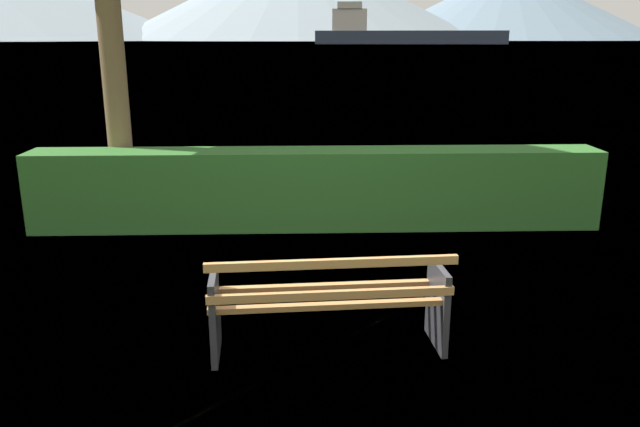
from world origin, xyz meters
name	(u,v)px	position (x,y,z in m)	size (l,w,h in m)	color
ground_plane	(328,348)	(0.00, 0.00, 0.00)	(1400.00, 1400.00, 0.00)	#567A38
water_surface	(299,42)	(0.00, 306.98, 0.00)	(620.00, 620.00, 0.00)	#6B8EA3
park_bench	(329,301)	(0.00, -0.06, 0.43)	(1.88, 0.69, 0.87)	#A0703F
hedge_row	(316,189)	(0.00, 3.36, 0.51)	(7.30, 0.63, 1.02)	#285B23
cargo_ship_large	(395,32)	(35.52, 232.89, 4.13)	(69.95, 17.16, 14.78)	#2D384C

